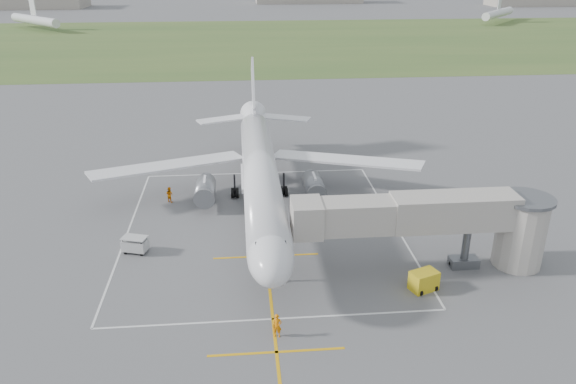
{
  "coord_description": "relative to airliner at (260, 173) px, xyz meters",
  "views": [
    {
      "loc": [
        -2.11,
        -56.7,
        26.65
      ],
      "look_at": [
        2.64,
        -4.0,
        4.0
      ],
      "focal_mm": 35.0,
      "sensor_mm": 36.0,
      "label": 1
    }
  ],
  "objects": [
    {
      "name": "grass_strip",
      "position": [
        0.0,
        129.25,
        -4.38
      ],
      "size": [
        700.0,
        120.0,
        0.02
      ],
      "primitive_type": "cube",
      "color": "#395625",
      "rests_on": "ground"
    },
    {
      "name": "ramp_worker_nose",
      "position": [
        0.18,
        -22.94,
        -3.43
      ],
      "size": [
        0.75,
        0.54,
        1.93
      ],
      "primitive_type": "imported",
      "rotation": [
        0.0,
        0.0,
        -0.12
      ],
      "color": "orange",
      "rests_on": "ground"
    },
    {
      "name": "airliner",
      "position": [
        0.0,
        0.0,
        0.0
      ],
      "size": [
        38.93,
        46.75,
        13.52
      ],
      "color": "silver",
      "rests_on": "ground"
    },
    {
      "name": "baggage_cart",
      "position": [
        -12.49,
        -8.84,
        -3.56
      ],
      "size": [
        2.64,
        2.02,
        1.62
      ],
      "rotation": [
        0.0,
        0.0,
        -0.3
      ],
      "color": "#B1B1B1",
      "rests_on": "ground"
    },
    {
      "name": "jet_bridge",
      "position": [
        15.72,
        -14.25,
        0.35
      ],
      "size": [
        23.4,
        5.0,
        7.2
      ],
      "color": "#A39D94",
      "rests_on": "ground"
    },
    {
      "name": "ground",
      "position": [
        0.0,
        -0.75,
        -4.39
      ],
      "size": [
        700.0,
        700.0,
        0.0
      ],
      "primitive_type": "plane",
      "color": "#565659",
      "rests_on": "ground"
    },
    {
      "name": "distant_aircraft",
      "position": [
        14.65,
        170.22,
        -0.8
      ],
      "size": [
        205.58,
        34.35,
        8.85
      ],
      "color": "silver",
      "rests_on": "ground"
    },
    {
      "name": "gpu_unit",
      "position": [
        13.14,
        -17.66,
        -3.55
      ],
      "size": [
        2.67,
        2.26,
        1.71
      ],
      "rotation": [
        0.0,
        0.0,
        0.37
      ],
      "color": "gold",
      "rests_on": "ground"
    },
    {
      "name": "ramp_worker_wing",
      "position": [
        -10.42,
        2.93,
        -3.48
      ],
      "size": [
        1.13,
        1.08,
        1.83
      ],
      "primitive_type": "imported",
      "rotation": [
        0.0,
        0.0,
        2.53
      ],
      "color": "orange",
      "rests_on": "ground"
    },
    {
      "name": "apron_markings",
      "position": [
        0.0,
        -6.57,
        -4.38
      ],
      "size": [
        28.2,
        60.0,
        0.01
      ],
      "color": "#D8990C",
      "rests_on": "ground"
    }
  ]
}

